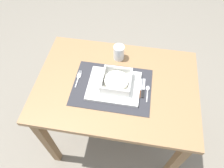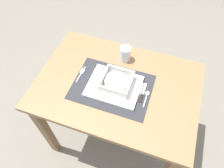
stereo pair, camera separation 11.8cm
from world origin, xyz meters
name	(u,v)px [view 1 (the left image)]	position (x,y,z in m)	size (l,w,h in m)	color
ground_plane	(115,133)	(0.00, 0.00, 0.00)	(6.00, 6.00, 0.00)	gray
dining_table	(116,95)	(0.00, 0.00, 0.63)	(0.94, 0.66, 0.74)	#936D47
placemat	(112,87)	(-0.02, -0.03, 0.75)	(0.45, 0.32, 0.00)	#2D2D33
serving_plate	(114,86)	(-0.01, -0.02, 0.76)	(0.30, 0.24, 0.02)	white
porridge_bowl	(116,81)	(0.00, -0.01, 0.79)	(0.16, 0.16, 0.06)	white
fork	(78,77)	(-0.23, 0.01, 0.75)	(0.02, 0.13, 0.00)	silver
spoon	(148,90)	(0.18, -0.02, 0.75)	(0.02, 0.11, 0.01)	silver
butter_knife	(143,89)	(0.16, -0.02, 0.75)	(0.01, 0.13, 0.01)	black
bread_knife	(140,89)	(0.14, -0.02, 0.75)	(0.01, 0.14, 0.01)	#59331E
drinking_glass	(119,53)	(-0.02, 0.20, 0.79)	(0.07, 0.07, 0.10)	white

